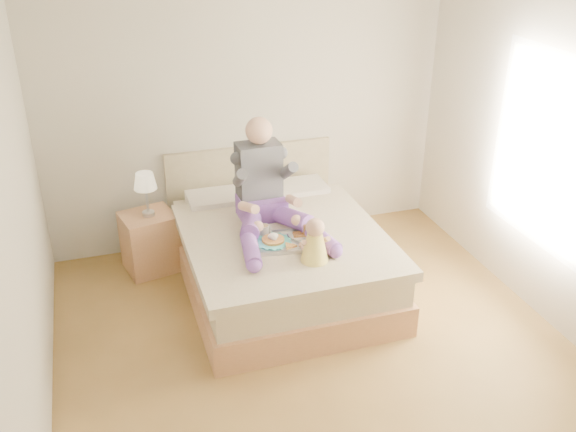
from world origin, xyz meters
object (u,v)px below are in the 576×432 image
object	(u,v)px
nightstand	(150,242)
adult	(266,195)
bed	(278,253)
tray	(285,240)
baby	(314,243)

from	to	relation	value
nightstand	adult	distance (m)	1.29
nightstand	bed	bearing A→B (deg)	-42.03
adult	tray	size ratio (longest dim) A/B	2.15
bed	baby	bearing A→B (deg)	-81.71
tray	bed	bearing A→B (deg)	91.53
baby	nightstand	bearing A→B (deg)	133.35
baby	tray	bearing A→B (deg)	113.50
adult	baby	distance (m)	0.77
nightstand	baby	xyz separation A→B (m)	(1.19, -1.29, 0.47)
adult	tray	xyz separation A→B (m)	(0.05, -0.39, -0.25)
adult	baby	xyz separation A→B (m)	(0.19, -0.73, -0.13)
nightstand	baby	bearing A→B (deg)	-60.02
bed	adult	distance (m)	0.58
bed	nightstand	xyz separation A→B (m)	(-1.09, 0.61, -0.03)
nightstand	tray	distance (m)	1.46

